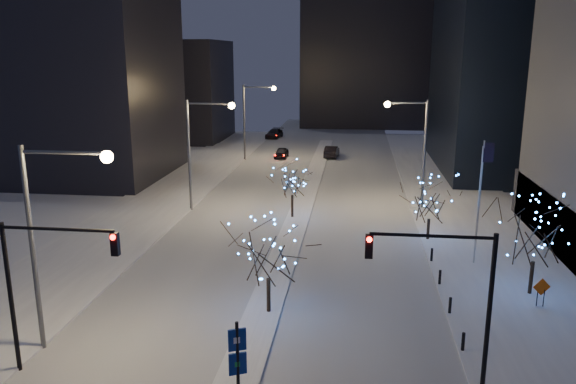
% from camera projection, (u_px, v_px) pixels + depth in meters
% --- Properties ---
extents(road, '(20.00, 130.00, 0.02)m').
position_uv_depth(road, '(308.00, 192.00, 57.97)').
color(road, '#B7BCC7').
rests_on(road, ground).
extents(median, '(2.00, 80.00, 0.15)m').
position_uv_depth(median, '(303.00, 204.00, 53.14)').
color(median, silver).
rests_on(median, ground).
extents(east_sidewalk, '(10.00, 90.00, 0.15)m').
position_uv_depth(east_sidewalk, '(490.00, 245.00, 41.72)').
color(east_sidewalk, silver).
rests_on(east_sidewalk, ground).
extents(west_sidewalk, '(8.00, 90.00, 0.15)m').
position_uv_depth(west_sidewalk, '(118.00, 231.00, 45.16)').
color(west_sidewalk, silver).
rests_on(west_sidewalk, ground).
extents(filler_west_near, '(22.00, 18.00, 24.00)m').
position_uv_depth(filler_west_near, '(65.00, 71.00, 63.23)').
color(filler_west_near, black).
rests_on(filler_west_near, ground).
extents(filler_west_far, '(18.00, 16.00, 16.00)m').
position_uv_depth(filler_west_far, '(170.00, 90.00, 92.85)').
color(filler_west_far, black).
rests_on(filler_west_far, ground).
extents(horizon_block, '(24.00, 14.00, 42.00)m').
position_uv_depth(horizon_block, '(366.00, 15.00, 107.13)').
color(horizon_block, black).
rests_on(horizon_block, ground).
extents(street_lamp_w_near, '(4.40, 0.56, 10.00)m').
position_uv_depth(street_lamp_w_near, '(51.00, 221.00, 25.68)').
color(street_lamp_w_near, '#595E66').
rests_on(street_lamp_w_near, ground).
extents(street_lamp_w_mid, '(4.40, 0.56, 10.00)m').
position_uv_depth(street_lamp_w_mid, '(200.00, 140.00, 49.76)').
color(street_lamp_w_mid, '#595E66').
rests_on(street_lamp_w_mid, ground).
extents(street_lamp_w_far, '(4.40, 0.56, 10.00)m').
position_uv_depth(street_lamp_w_far, '(252.00, 112.00, 73.85)').
color(street_lamp_w_far, '#595E66').
rests_on(street_lamp_w_far, ground).
extents(street_lamp_east, '(3.90, 0.56, 10.00)m').
position_uv_depth(street_lamp_east, '(415.00, 139.00, 50.41)').
color(street_lamp_east, '#595E66').
rests_on(street_lamp_east, ground).
extents(traffic_signal_west, '(5.26, 0.43, 7.00)m').
position_uv_depth(traffic_signal_west, '(41.00, 274.00, 24.11)').
color(traffic_signal_west, black).
rests_on(traffic_signal_west, ground).
extents(traffic_signal_east, '(5.26, 0.43, 7.00)m').
position_uv_depth(traffic_signal_east, '(452.00, 284.00, 23.01)').
color(traffic_signal_east, black).
rests_on(traffic_signal_east, ground).
extents(flagpoles, '(1.35, 2.60, 8.00)m').
position_uv_depth(flagpoles, '(481.00, 192.00, 38.13)').
color(flagpoles, silver).
rests_on(flagpoles, east_sidewalk).
extents(bollards, '(0.16, 12.16, 0.90)m').
position_uv_depth(bollards, '(445.00, 290.00, 32.53)').
color(bollards, black).
rests_on(bollards, east_sidewalk).
extents(car_near, '(1.72, 4.07, 1.37)m').
position_uv_depth(car_near, '(281.00, 153.00, 77.02)').
color(car_near, black).
rests_on(car_near, ground).
extents(car_mid, '(2.03, 4.88, 1.57)m').
position_uv_depth(car_mid, '(332.00, 152.00, 77.42)').
color(car_mid, black).
rests_on(car_mid, ground).
extents(car_far, '(2.80, 5.43, 1.50)m').
position_uv_depth(car_far, '(274.00, 134.00, 95.02)').
color(car_far, black).
rests_on(car_far, ground).
extents(holiday_tree_median_near, '(5.33, 5.33, 5.51)m').
position_uv_depth(holiday_tree_median_near, '(268.00, 250.00, 30.08)').
color(holiday_tree_median_near, black).
rests_on(holiday_tree_median_near, median).
extents(holiday_tree_median_far, '(4.11, 4.11, 4.93)m').
position_uv_depth(holiday_tree_median_far, '(292.00, 180.00, 48.02)').
color(holiday_tree_median_far, black).
rests_on(holiday_tree_median_far, median).
extents(holiday_tree_plaza_near, '(6.18, 6.18, 5.87)m').
position_uv_depth(holiday_tree_plaza_near, '(536.00, 233.00, 32.34)').
color(holiday_tree_plaza_near, black).
rests_on(holiday_tree_plaza_near, east_sidewalk).
extents(holiday_tree_plaza_far, '(4.57, 4.57, 4.98)m').
position_uv_depth(holiday_tree_plaza_far, '(430.00, 199.00, 42.23)').
color(holiday_tree_plaza_far, black).
rests_on(holiday_tree_plaza_far, east_sidewalk).
extents(wayfinding_sign, '(0.68, 0.37, 3.99)m').
position_uv_depth(wayfinding_sign, '(238.00, 358.00, 21.77)').
color(wayfinding_sign, black).
rests_on(wayfinding_sign, ground).
extents(construction_sign, '(1.01, 0.23, 1.68)m').
position_uv_depth(construction_sign, '(541.00, 290.00, 31.27)').
color(construction_sign, black).
rests_on(construction_sign, east_sidewalk).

